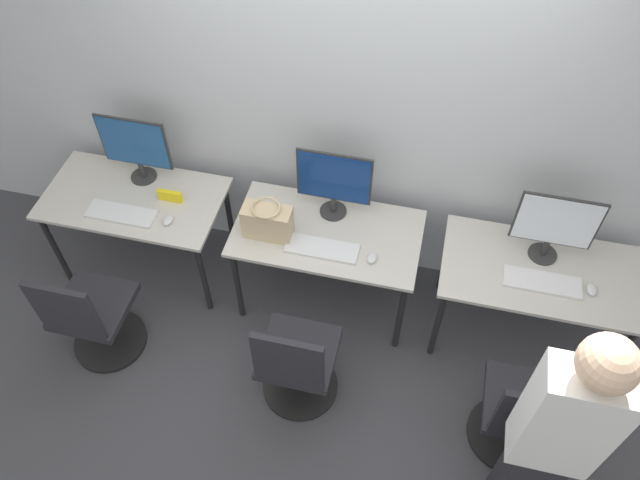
{
  "coord_description": "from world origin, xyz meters",
  "views": [
    {
      "loc": [
        0.53,
        -2.13,
        3.68
      ],
      "look_at": [
        0.0,
        0.13,
        0.87
      ],
      "focal_mm": 35.0,
      "sensor_mm": 36.0,
      "label": 1
    }
  ],
  "objects_px": {
    "keyboard_left": "(122,214)",
    "office_chair_right": "(521,418)",
    "monitor_right": "(555,225)",
    "person_right": "(554,437)",
    "handbag": "(267,222)",
    "monitor_left": "(135,146)",
    "mouse_left": "(168,220)",
    "monitor_center": "(334,181)",
    "mouse_center": "(372,258)",
    "keyboard_center": "(322,248)",
    "mouse_right": "(592,289)",
    "office_chair_left": "(92,319)",
    "keyboard_right": "(542,282)",
    "office_chair_center": "(297,366)"
  },
  "relations": [
    {
      "from": "mouse_left",
      "to": "keyboard_right",
      "type": "xyz_separation_m",
      "value": [
        2.31,
        0.05,
        -0.01
      ]
    },
    {
      "from": "monitor_left",
      "to": "handbag",
      "type": "xyz_separation_m",
      "value": [
        0.96,
        -0.29,
        -0.16
      ]
    },
    {
      "from": "handbag",
      "to": "keyboard_right",
      "type": "bearing_deg",
      "value": 0.07
    },
    {
      "from": "office_chair_left",
      "to": "handbag",
      "type": "relative_size",
      "value": 3.0
    },
    {
      "from": "keyboard_left",
      "to": "office_chair_right",
      "type": "bearing_deg",
      "value": -13.65
    },
    {
      "from": "monitor_left",
      "to": "monitor_right",
      "type": "bearing_deg",
      "value": -1.47
    },
    {
      "from": "office_chair_center",
      "to": "keyboard_center",
      "type": "bearing_deg",
      "value": 89.39
    },
    {
      "from": "person_right",
      "to": "handbag",
      "type": "xyz_separation_m",
      "value": [
        -1.65,
        1.06,
        -0.16
      ]
    },
    {
      "from": "handbag",
      "to": "mouse_left",
      "type": "bearing_deg",
      "value": -175.47
    },
    {
      "from": "monitor_left",
      "to": "monitor_right",
      "type": "height_order",
      "value": "same"
    },
    {
      "from": "mouse_left",
      "to": "keyboard_center",
      "type": "relative_size",
      "value": 0.2
    },
    {
      "from": "office_chair_left",
      "to": "office_chair_right",
      "type": "xyz_separation_m",
      "value": [
        2.62,
        -0.05,
        0.0
      ]
    },
    {
      "from": "office_chair_right",
      "to": "handbag",
      "type": "xyz_separation_m",
      "value": [
        -1.64,
        0.7,
        0.46
      ]
    },
    {
      "from": "mouse_center",
      "to": "handbag",
      "type": "xyz_separation_m",
      "value": [
        -0.66,
        0.05,
        0.1
      ]
    },
    {
      "from": "monitor_center",
      "to": "mouse_center",
      "type": "relative_size",
      "value": 5.48
    },
    {
      "from": "monitor_left",
      "to": "monitor_right",
      "type": "relative_size",
      "value": 1.0
    },
    {
      "from": "monitor_center",
      "to": "mouse_center",
      "type": "xyz_separation_m",
      "value": [
        0.31,
        -0.33,
        -0.26
      ]
    },
    {
      "from": "keyboard_left",
      "to": "office_chair_left",
      "type": "height_order",
      "value": "office_chair_left"
    },
    {
      "from": "mouse_left",
      "to": "office_chair_right",
      "type": "height_order",
      "value": "office_chair_right"
    },
    {
      "from": "monitor_center",
      "to": "keyboard_center",
      "type": "xyz_separation_m",
      "value": [
        0.0,
        -0.32,
        -0.26
      ]
    },
    {
      "from": "office_chair_right",
      "to": "handbag",
      "type": "relative_size",
      "value": 3.0
    },
    {
      "from": "monitor_left",
      "to": "monitor_center",
      "type": "xyz_separation_m",
      "value": [
        1.31,
        -0.02,
        0.0
      ]
    },
    {
      "from": "keyboard_center",
      "to": "mouse_center",
      "type": "relative_size",
      "value": 4.96
    },
    {
      "from": "monitor_right",
      "to": "person_right",
      "type": "xyz_separation_m",
      "value": [
        -0.01,
        -1.28,
        -0.0
      ]
    },
    {
      "from": "keyboard_left",
      "to": "handbag",
      "type": "xyz_separation_m",
      "value": [
        0.96,
        0.06,
        0.11
      ]
    },
    {
      "from": "keyboard_left",
      "to": "monitor_right",
      "type": "height_order",
      "value": "monitor_right"
    },
    {
      "from": "keyboard_right",
      "to": "office_chair_right",
      "type": "height_order",
      "value": "office_chair_right"
    },
    {
      "from": "office_chair_right",
      "to": "keyboard_center",
      "type": "bearing_deg",
      "value": 153.35
    },
    {
      "from": "office_chair_center",
      "to": "mouse_right",
      "type": "xyz_separation_m",
      "value": [
        1.59,
        0.68,
        0.36
      ]
    },
    {
      "from": "monitor_right",
      "to": "person_right",
      "type": "relative_size",
      "value": 0.28
    },
    {
      "from": "mouse_left",
      "to": "mouse_center",
      "type": "height_order",
      "value": "same"
    },
    {
      "from": "monitor_right",
      "to": "handbag",
      "type": "distance_m",
      "value": 1.68
    },
    {
      "from": "office_chair_center",
      "to": "person_right",
      "type": "bearing_deg",
      "value": -16.67
    },
    {
      "from": "office_chair_left",
      "to": "handbag",
      "type": "xyz_separation_m",
      "value": [
        0.98,
        0.65,
        0.46
      ]
    },
    {
      "from": "mouse_left",
      "to": "monitor_center",
      "type": "bearing_deg",
      "value": 18.07
    },
    {
      "from": "office_chair_center",
      "to": "office_chair_right",
      "type": "xyz_separation_m",
      "value": [
        1.3,
        -0.02,
        0.0
      ]
    },
    {
      "from": "office_chair_right",
      "to": "monitor_left",
      "type": "bearing_deg",
      "value": 159.26
    },
    {
      "from": "monitor_left",
      "to": "mouse_left",
      "type": "distance_m",
      "value": 0.53
    },
    {
      "from": "mouse_left",
      "to": "keyboard_center",
      "type": "distance_m",
      "value": 1.0
    },
    {
      "from": "office_chair_center",
      "to": "handbag",
      "type": "relative_size",
      "value": 3.0
    },
    {
      "from": "monitor_left",
      "to": "handbag",
      "type": "bearing_deg",
      "value": -16.82
    },
    {
      "from": "office_chair_left",
      "to": "mouse_center",
      "type": "xyz_separation_m",
      "value": [
        1.64,
        0.59,
        0.36
      ]
    },
    {
      "from": "keyboard_center",
      "to": "office_chair_right",
      "type": "distance_m",
      "value": 1.49
    },
    {
      "from": "office_chair_center",
      "to": "keyboard_right",
      "type": "relative_size",
      "value": 2.02
    },
    {
      "from": "keyboard_right",
      "to": "handbag",
      "type": "distance_m",
      "value": 1.66
    },
    {
      "from": "keyboard_right",
      "to": "monitor_left",
      "type": "bearing_deg",
      "value": 173.74
    },
    {
      "from": "keyboard_center",
      "to": "monitor_right",
      "type": "relative_size",
      "value": 0.91
    },
    {
      "from": "mouse_right",
      "to": "mouse_left",
      "type": "bearing_deg",
      "value": -178.61
    },
    {
      "from": "office_chair_left",
      "to": "monitor_right",
      "type": "relative_size",
      "value": 1.83
    },
    {
      "from": "mouse_left",
      "to": "office_chair_left",
      "type": "relative_size",
      "value": 0.1
    }
  ]
}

